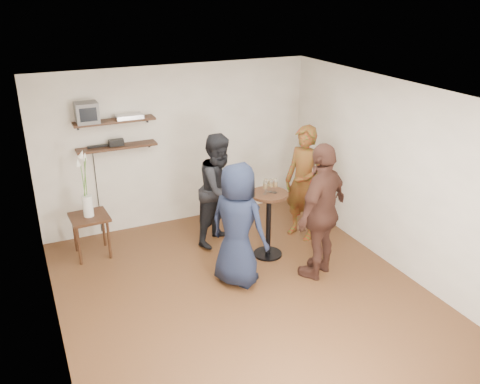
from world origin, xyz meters
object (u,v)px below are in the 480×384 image
object	(u,v)px
side_table	(90,222)
radio	(116,143)
drinks_table	(269,216)
person_plaid	(304,183)
crt_monitor	(87,113)
dvd_deck	(129,116)
person_brown	(322,211)
person_dark	(220,189)
person_navy	(238,225)

from	to	relation	value
side_table	radio	bearing A→B (deg)	41.48
drinks_table	person_plaid	world-z (taller)	person_plaid
crt_monitor	dvd_deck	world-z (taller)	crt_monitor
person_brown	side_table	bearing A→B (deg)	-62.02
person_plaid	person_brown	xyz separation A→B (m)	(-0.38, -1.07, 0.04)
radio	person_brown	xyz separation A→B (m)	(2.17, -2.35, -0.57)
crt_monitor	drinks_table	world-z (taller)	crt_monitor
side_table	drinks_table	world-z (taller)	drinks_table
side_table	person_brown	world-z (taller)	person_brown
person_dark	side_table	bearing A→B (deg)	135.93
drinks_table	person_dark	bearing A→B (deg)	122.67
crt_monitor	side_table	world-z (taller)	crt_monitor
radio	drinks_table	distance (m)	2.55
side_table	person_dark	world-z (taller)	person_dark
side_table	person_plaid	bearing A→B (deg)	-13.68
dvd_deck	person_navy	size ratio (longest dim) A/B	0.24
dvd_deck	side_table	bearing A→B (deg)	-147.51
person_navy	person_brown	bearing A→B (deg)	-137.73
person_brown	drinks_table	bearing A→B (deg)	-90.00
person_dark	person_brown	xyz separation A→B (m)	(0.86, -1.45, 0.08)
dvd_deck	person_navy	distance (m)	2.48
person_brown	person_dark	bearing A→B (deg)	-87.83
person_plaid	person_dark	bearing A→B (deg)	-130.23
crt_monitor	person_brown	distance (m)	3.63
dvd_deck	drinks_table	bearing A→B (deg)	-46.19
person_plaid	radio	bearing A→B (deg)	-139.78
person_brown	person_navy	bearing A→B (deg)	-42.27
dvd_deck	person_brown	size ratio (longest dim) A/B	0.21
side_table	person_plaid	world-z (taller)	person_plaid
crt_monitor	side_table	size ratio (longest dim) A/B	0.50
dvd_deck	radio	distance (m)	0.44
dvd_deck	drinks_table	distance (m)	2.56
person_plaid	person_brown	bearing A→B (deg)	-42.40
dvd_deck	side_table	world-z (taller)	dvd_deck
person_dark	person_navy	bearing A→B (deg)	-134.43
drinks_table	crt_monitor	bearing A→B (deg)	143.18
side_table	drinks_table	distance (m)	2.60
dvd_deck	crt_monitor	bearing A→B (deg)	180.00
person_navy	dvd_deck	bearing A→B (deg)	-11.73
drinks_table	side_table	bearing A→B (deg)	155.09
person_plaid	person_navy	size ratio (longest dim) A/B	1.07
crt_monitor	radio	size ratio (longest dim) A/B	1.45
radio	person_dark	xyz separation A→B (m)	(1.31, -0.90, -0.65)
radio	person_brown	world-z (taller)	person_brown
radio	side_table	distance (m)	1.26
person_plaid	person_navy	distance (m)	1.68
person_brown	person_plaid	bearing A→B (deg)	-137.60
person_dark	person_brown	distance (m)	1.69
side_table	drinks_table	size ratio (longest dim) A/B	0.63
side_table	person_dark	xyz separation A→B (m)	(1.90, -0.38, 0.34)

